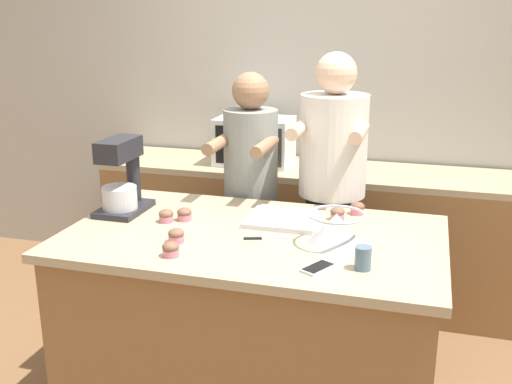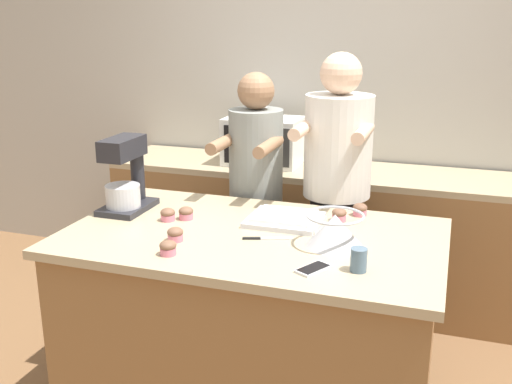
% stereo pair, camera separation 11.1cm
% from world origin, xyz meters
% --- Properties ---
extents(back_wall, '(10.00, 0.06, 2.70)m').
position_xyz_m(back_wall, '(0.00, 1.71, 1.35)').
color(back_wall, '#B2ADA3').
rests_on(back_wall, ground_plane).
extents(island_counter, '(1.68, 1.00, 0.93)m').
position_xyz_m(island_counter, '(0.00, 0.00, 0.47)').
color(island_counter, olive).
rests_on(island_counter, ground_plane).
extents(back_counter, '(2.80, 0.60, 0.90)m').
position_xyz_m(back_counter, '(0.00, 1.36, 0.45)').
color(back_counter, olive).
rests_on(back_counter, ground_plane).
extents(person_left, '(0.32, 0.49, 1.58)m').
position_xyz_m(person_left, '(-0.21, 0.68, 0.84)').
color(person_left, '#232328').
rests_on(person_left, ground_plane).
extents(person_right, '(0.37, 0.52, 1.69)m').
position_xyz_m(person_right, '(0.24, 0.68, 0.88)').
color(person_right, '#232328').
rests_on(person_right, ground_plane).
extents(stand_mixer, '(0.20, 0.30, 0.37)m').
position_xyz_m(stand_mixer, '(-0.70, 0.11, 1.09)').
color(stand_mixer, '#232328').
rests_on(stand_mixer, island_counter).
extents(mixing_bowl, '(0.25, 0.25, 0.14)m').
position_xyz_m(mixing_bowl, '(0.38, -0.03, 1.00)').
color(mixing_bowl, '#BCBCC1').
rests_on(mixing_bowl, island_counter).
extents(baking_tray, '(0.34, 0.30, 0.04)m').
position_xyz_m(baking_tray, '(0.10, 0.19, 0.95)').
color(baking_tray, silver).
rests_on(baking_tray, island_counter).
extents(microwave_oven, '(0.50, 0.34, 0.31)m').
position_xyz_m(microwave_oven, '(-0.39, 1.36, 1.06)').
color(microwave_oven, silver).
rests_on(microwave_oven, back_counter).
extents(cell_phone, '(0.13, 0.16, 0.01)m').
position_xyz_m(cell_phone, '(0.35, -0.30, 0.93)').
color(cell_phone, silver).
rests_on(cell_phone, island_counter).
extents(drinking_glass, '(0.06, 0.06, 0.09)m').
position_xyz_m(drinking_glass, '(0.52, -0.26, 0.97)').
color(drinking_glass, slate).
rests_on(drinking_glass, island_counter).
extents(knife, '(0.21, 0.09, 0.01)m').
position_xyz_m(knife, '(0.07, -0.05, 0.93)').
color(knife, '#BCBCC1').
rests_on(knife, island_counter).
extents(cupcake_0, '(0.07, 0.07, 0.06)m').
position_xyz_m(cupcake_0, '(0.42, 0.40, 0.96)').
color(cupcake_0, '#D17084').
rests_on(cupcake_0, island_counter).
extents(cupcake_1, '(0.07, 0.07, 0.06)m').
position_xyz_m(cupcake_1, '(-0.29, -0.19, 0.96)').
color(cupcake_1, '#D17084').
rests_on(cupcake_1, island_counter).
extents(cupcake_2, '(0.07, 0.07, 0.06)m').
position_xyz_m(cupcake_2, '(-0.36, 0.08, 0.96)').
color(cupcake_2, '#D17084').
rests_on(cupcake_2, island_counter).
extents(cupcake_3, '(0.07, 0.07, 0.06)m').
position_xyz_m(cupcake_3, '(-0.44, 0.04, 0.96)').
color(cupcake_3, '#D17084').
rests_on(cupcake_3, island_counter).
extents(cupcake_4, '(0.07, 0.07, 0.06)m').
position_xyz_m(cupcake_4, '(-0.25, -0.34, 0.96)').
color(cupcake_4, '#D17084').
rests_on(cupcake_4, island_counter).
extents(cupcake_5, '(0.07, 0.07, 0.06)m').
position_xyz_m(cupcake_5, '(0.33, 0.29, 0.96)').
color(cupcake_5, '#D17084').
rests_on(cupcake_5, island_counter).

